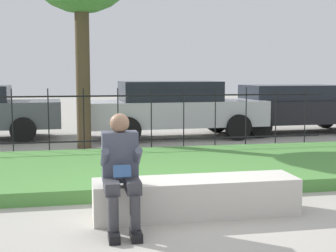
# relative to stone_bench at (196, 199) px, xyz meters

# --- Properties ---
(ground_plane) EXTENTS (60.00, 60.00, 0.00)m
(ground_plane) POSITION_rel_stone_bench_xyz_m (-0.17, 0.00, -0.19)
(ground_plane) COLOR #A8A399
(stone_bench) EXTENTS (2.40, 0.57, 0.43)m
(stone_bench) POSITION_rel_stone_bench_xyz_m (0.00, 0.00, 0.00)
(stone_bench) COLOR beige
(stone_bench) RESTS_ON ground_plane
(person_seated_reader) EXTENTS (0.42, 0.73, 1.23)m
(person_seated_reader) POSITION_rel_stone_bench_xyz_m (-0.91, -0.32, 0.48)
(person_seated_reader) COLOR black
(person_seated_reader) RESTS_ON ground_plane
(grass_berm) EXTENTS (10.34, 3.27, 0.18)m
(grass_berm) POSITION_rel_stone_bench_xyz_m (-0.17, 2.34, -0.10)
(grass_berm) COLOR #4C893D
(grass_berm) RESTS_ON ground_plane
(iron_fence) EXTENTS (8.34, 0.03, 1.36)m
(iron_fence) POSITION_rel_stone_bench_xyz_m (-0.17, 4.42, 0.52)
(iron_fence) COLOR black
(iron_fence) RESTS_ON ground_plane
(car_parked_center) EXTENTS (4.54, 1.97, 1.45)m
(car_parked_center) POSITION_rel_stone_bench_xyz_m (1.12, 6.56, 0.58)
(car_parked_center) COLOR #B7B7BC
(car_parked_center) RESTS_ON ground_plane
(car_parked_right) EXTENTS (4.66, 1.95, 1.33)m
(car_parked_right) POSITION_rel_stone_bench_xyz_m (4.65, 6.96, 0.52)
(car_parked_right) COLOR black
(car_parked_right) RESTS_ON ground_plane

